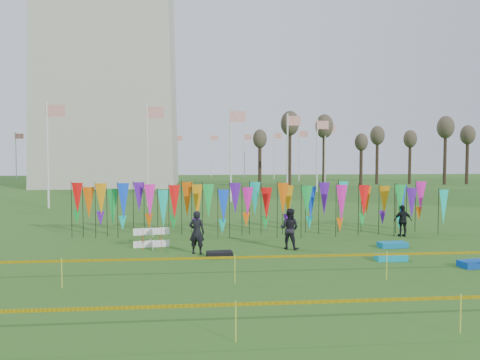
{
  "coord_description": "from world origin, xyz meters",
  "views": [
    {
      "loc": [
        -3.03,
        -16.11,
        3.96
      ],
      "look_at": [
        -0.91,
        6.0,
        2.8
      ],
      "focal_mm": 35.0,
      "sensor_mm": 36.0,
      "label": 1
    }
  ],
  "objects": [
    {
      "name": "ground",
      "position": [
        0.0,
        0.0,
        0.0
      ],
      "size": [
        160.0,
        160.0,
        0.0
      ],
      "primitive_type": "plane",
      "color": "#275317",
      "rests_on": "ground"
    },
    {
      "name": "kite_bag_teal",
      "position": [
        5.44,
        3.16,
        0.11
      ],
      "size": [
        1.24,
        0.67,
        0.23
      ],
      "primitive_type": "cube",
      "rotation": [
        0.0,
        0.0,
        0.08
      ],
      "color": "#0C75B0",
      "rests_on": "ground"
    },
    {
      "name": "kite_bag_turquoise",
      "position": [
        4.31,
        0.74,
        0.11
      ],
      "size": [
        1.16,
        0.62,
        0.23
      ],
      "primitive_type": "cube",
      "rotation": [
        0.0,
        0.0,
        -0.05
      ],
      "color": "#0C9FC1",
      "rests_on": "ground"
    },
    {
      "name": "person_left",
      "position": [
        -2.98,
        2.63,
        0.87
      ],
      "size": [
        0.74,
        0.63,
        1.75
      ],
      "primitive_type": "imported",
      "rotation": [
        0.0,
        0.0,
        2.85
      ],
      "color": "black",
      "rests_on": "ground"
    },
    {
      "name": "box_kite",
      "position": [
        -4.92,
        4.07,
        0.43
      ],
      "size": [
        0.78,
        0.78,
        0.87
      ],
      "rotation": [
        0.0,
        0.0,
        0.17
      ],
      "color": "red",
      "rests_on": "ground"
    },
    {
      "name": "flagpole_ring",
      "position": [
        -14.0,
        48.0,
        4.0
      ],
      "size": [
        57.4,
        56.16,
        8.0
      ],
      "color": "silver",
      "rests_on": "ground"
    },
    {
      "name": "person_mid",
      "position": [
        0.93,
        3.24,
        0.87
      ],
      "size": [
        0.99,
        0.88,
        1.73
      ],
      "primitive_type": "imported",
      "rotation": [
        0.0,
        0.0,
        2.61
      ],
      "color": "black",
      "rests_on": "ground"
    },
    {
      "name": "person_right",
      "position": [
        7.06,
        5.72,
        0.78
      ],
      "size": [
        0.92,
        0.54,
        1.55
      ],
      "primitive_type": "imported",
      "rotation": [
        0.0,
        0.0,
        3.12
      ],
      "color": "black",
      "rests_on": "ground"
    },
    {
      "name": "kite_bag_blue",
      "position": [
        6.85,
        -0.58,
        0.12
      ],
      "size": [
        1.19,
        0.75,
        0.23
      ],
      "primitive_type": "cube",
      "rotation": [
        0.0,
        0.0,
        0.16
      ],
      "color": "#0A42B0",
      "rests_on": "ground"
    },
    {
      "name": "caution_tape_far",
      "position": [
        -0.22,
        -6.44,
        0.78
      ],
      "size": [
        26.0,
        0.02,
        0.9
      ],
      "color": "yellow",
      "rests_on": "ground"
    },
    {
      "name": "kite_bag_black",
      "position": [
        -2.11,
        1.89,
        0.11
      ],
      "size": [
        1.03,
        0.65,
        0.23
      ],
      "primitive_type": "cube",
      "rotation": [
        0.0,
        0.0,
        0.08
      ],
      "color": "black",
      "rests_on": "ground"
    },
    {
      "name": "tree_line",
      "position": [
        32.0,
        44.0,
        6.17
      ],
      "size": [
        53.92,
        1.92,
        7.84
      ],
      "color": "#36261B",
      "rests_on": "ground"
    },
    {
      "name": "caution_tape_near",
      "position": [
        -0.22,
        -1.91,
        0.78
      ],
      "size": [
        26.0,
        0.02,
        0.9
      ],
      "color": "yellow",
      "rests_on": "ground"
    },
    {
      "name": "banner_row",
      "position": [
        0.28,
        6.65,
        1.61
      ],
      "size": [
        18.64,
        0.64,
        2.49
      ],
      "color": "black",
      "rests_on": "ground"
    }
  ]
}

